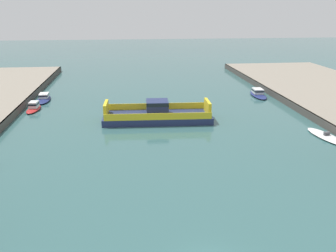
{
  "coord_description": "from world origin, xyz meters",
  "views": [
    {
      "loc": [
        -5.65,
        -21.91,
        18.31
      ],
      "look_at": [
        0.0,
        27.66,
        2.0
      ],
      "focal_mm": 39.09,
      "sensor_mm": 36.0,
      "label": 1
    }
  ],
  "objects_px": {
    "chain_ferry": "(157,114)",
    "moored_boat_mid_right": "(34,107)",
    "moored_boat_far_right": "(44,98)",
    "moored_boat_mid_left": "(326,136)",
    "moored_boat_far_left": "(258,93)"
  },
  "relations": [
    {
      "from": "moored_boat_far_left",
      "to": "moored_boat_mid_right",
      "type": "bearing_deg",
      "value": -172.05
    },
    {
      "from": "chain_ferry",
      "to": "moored_boat_mid_right",
      "type": "bearing_deg",
      "value": 157.65
    },
    {
      "from": "chain_ferry",
      "to": "moored_boat_far_right",
      "type": "relative_size",
      "value": 2.3
    },
    {
      "from": "moored_boat_far_right",
      "to": "moored_boat_mid_left",
      "type": "bearing_deg",
      "value": -31.32
    },
    {
      "from": "moored_boat_far_left",
      "to": "moored_boat_far_right",
      "type": "height_order",
      "value": "moored_boat_far_left"
    },
    {
      "from": "chain_ferry",
      "to": "moored_boat_mid_right",
      "type": "relative_size",
      "value": 2.97
    },
    {
      "from": "moored_boat_mid_left",
      "to": "moored_boat_far_left",
      "type": "height_order",
      "value": "moored_boat_far_left"
    },
    {
      "from": "moored_boat_mid_left",
      "to": "moored_boat_mid_right",
      "type": "relative_size",
      "value": 1.39
    },
    {
      "from": "chain_ferry",
      "to": "moored_boat_far_left",
      "type": "distance_m",
      "value": 27.84
    },
    {
      "from": "chain_ferry",
      "to": "moored_boat_far_right",
      "type": "xyz_separation_m",
      "value": [
        -21.94,
        16.59,
        -0.56
      ]
    },
    {
      "from": "moored_boat_mid_left",
      "to": "moored_boat_mid_right",
      "type": "distance_m",
      "value": 50.52
    },
    {
      "from": "moored_boat_mid_left",
      "to": "moored_boat_far_left",
      "type": "relative_size",
      "value": 1.03
    },
    {
      "from": "moored_boat_mid_right",
      "to": "moored_boat_far_left",
      "type": "height_order",
      "value": "moored_boat_mid_right"
    },
    {
      "from": "chain_ferry",
      "to": "moored_boat_far_right",
      "type": "bearing_deg",
      "value": 142.9
    },
    {
      "from": "moored_boat_mid_right",
      "to": "moored_boat_far_right",
      "type": "bearing_deg",
      "value": 87.49
    }
  ]
}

